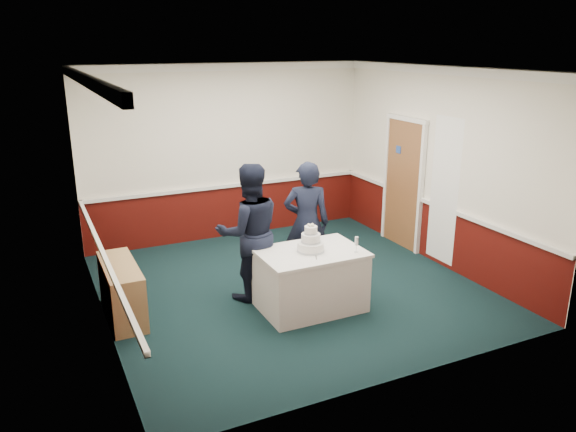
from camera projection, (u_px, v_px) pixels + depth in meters
name	position (u px, v px, depth m)	size (l,w,h in m)	color
ground	(291.00, 287.00, 7.93)	(5.00, 5.00, 0.00)	black
room_shell	(277.00, 142.00, 7.91)	(5.00, 5.00, 3.00)	white
sideboard	(122.00, 291.00, 7.01)	(0.41, 1.20, 0.70)	tan
cake_table	(310.00, 279.00, 7.22)	(1.32, 0.92, 0.79)	white
wedding_cake	(311.00, 243.00, 7.07)	(0.35, 0.35, 0.36)	white
cake_knife	(316.00, 256.00, 6.91)	(0.01, 0.22, 0.01)	silver
champagne_flute	(356.00, 242.00, 7.02)	(0.05, 0.05, 0.21)	silver
person_man	(249.00, 232.00, 7.38)	(0.90, 0.70, 1.85)	black
person_woman	(307.00, 223.00, 7.88)	(0.65, 0.42, 1.77)	black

